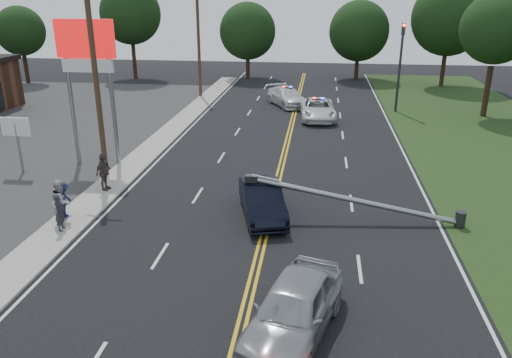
# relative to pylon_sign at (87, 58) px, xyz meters

# --- Properties ---
(ground) EXTENTS (120.00, 120.00, 0.00)m
(ground) POSITION_rel_pylon_sign_xyz_m (10.50, -14.00, -6.00)
(ground) COLOR black
(ground) RESTS_ON ground
(sidewalk) EXTENTS (1.80, 70.00, 0.12)m
(sidewalk) POSITION_rel_pylon_sign_xyz_m (2.10, -4.00, -5.94)
(sidewalk) COLOR #9F9A90
(sidewalk) RESTS_ON ground
(centerline_yellow) EXTENTS (0.36, 80.00, 0.00)m
(centerline_yellow) POSITION_rel_pylon_sign_xyz_m (10.50, -4.00, -5.99)
(centerline_yellow) COLOR gold
(centerline_yellow) RESTS_ON ground
(pylon_sign) EXTENTS (3.20, 0.35, 8.00)m
(pylon_sign) POSITION_rel_pylon_sign_xyz_m (0.00, 0.00, 0.00)
(pylon_sign) COLOR gray
(pylon_sign) RESTS_ON ground
(small_sign) EXTENTS (1.60, 0.14, 3.10)m
(small_sign) POSITION_rel_pylon_sign_xyz_m (-3.50, -2.00, -3.66)
(small_sign) COLOR gray
(small_sign) RESTS_ON ground
(traffic_signal) EXTENTS (0.28, 0.41, 7.05)m
(traffic_signal) POSITION_rel_pylon_sign_xyz_m (18.80, 16.00, -1.79)
(traffic_signal) COLOR #2D2D30
(traffic_signal) RESTS_ON ground
(fallen_streetlight) EXTENTS (9.36, 0.44, 1.91)m
(fallen_streetlight) POSITION_rel_pylon_sign_xyz_m (14.69, -6.00, -5.08)
(fallen_streetlight) COLOR #2D2D30
(fallen_streetlight) RESTS_ON ground
(utility_pole_mid) EXTENTS (1.60, 0.28, 10.00)m
(utility_pole_mid) POSITION_rel_pylon_sign_xyz_m (1.30, -2.00, -0.91)
(utility_pole_mid) COLOR #382619
(utility_pole_mid) RESTS_ON ground
(utility_pole_far) EXTENTS (1.60, 0.28, 10.00)m
(utility_pole_far) POSITION_rel_pylon_sign_xyz_m (1.30, 20.00, -0.91)
(utility_pole_far) COLOR #382619
(utility_pole_far) RESTS_ON ground
(tree_4) EXTENTS (5.13, 5.13, 8.04)m
(tree_4) POSITION_rel_pylon_sign_xyz_m (-19.28, 25.29, -0.54)
(tree_4) COLOR black
(tree_4) RESTS_ON ground
(tree_5) EXTENTS (6.66, 6.66, 10.43)m
(tree_5) POSITION_rel_pylon_sign_xyz_m (-8.67, 29.75, 1.09)
(tree_5) COLOR black
(tree_5) RESTS_ON ground
(tree_6) EXTENTS (6.29, 6.29, 8.37)m
(tree_6) POSITION_rel_pylon_sign_xyz_m (4.15, 31.55, -0.78)
(tree_6) COLOR black
(tree_6) RESTS_ON ground
(tree_7) EXTENTS (6.60, 6.60, 8.58)m
(tree_7) POSITION_rel_pylon_sign_xyz_m (16.51, 32.53, -0.72)
(tree_7) COLOR black
(tree_7) RESTS_ON ground
(tree_8) EXTENTS (7.59, 7.59, 10.69)m
(tree_8) POSITION_rel_pylon_sign_xyz_m (25.17, 28.94, 0.89)
(tree_8) COLOR black
(tree_8) RESTS_ON ground
(tree_9) EXTENTS (5.41, 5.41, 9.49)m
(tree_9) POSITION_rel_pylon_sign_xyz_m (25.56, 15.23, 0.76)
(tree_9) COLOR black
(tree_9) RESTS_ON ground
(crashed_sedan) EXTENTS (2.78, 4.90, 1.53)m
(crashed_sedan) POSITION_rel_pylon_sign_xyz_m (10.20, -5.96, -5.23)
(crashed_sedan) COLOR black
(crashed_sedan) RESTS_ON ground
(waiting_sedan) EXTENTS (3.29, 5.35, 1.70)m
(waiting_sedan) POSITION_rel_pylon_sign_xyz_m (12.03, -13.93, -5.15)
(waiting_sedan) COLOR #95979C
(waiting_sedan) RESTS_ON ground
(emergency_a) EXTENTS (2.95, 5.75, 1.55)m
(emergency_a) POSITION_rel_pylon_sign_xyz_m (12.40, 12.55, -5.22)
(emergency_a) COLOR silver
(emergency_a) RESTS_ON ground
(emergency_b) EXTENTS (4.43, 5.76, 1.56)m
(emergency_b) POSITION_rel_pylon_sign_xyz_m (9.67, 17.23, -5.22)
(emergency_b) COLOR silver
(emergency_b) RESTS_ON ground
(bystander_a) EXTENTS (0.42, 0.60, 1.57)m
(bystander_a) POSITION_rel_pylon_sign_xyz_m (2.20, -8.61, -5.09)
(bystander_a) COLOR #282830
(bystander_a) RESTS_ON sidewalk
(bystander_b) EXTENTS (0.99, 1.11, 1.89)m
(bystander_b) POSITION_rel_pylon_sign_xyz_m (1.91, -7.86, -4.93)
(bystander_b) COLOR #AFAFB4
(bystander_b) RESTS_ON sidewalk
(bystander_c) EXTENTS (0.62, 1.05, 1.60)m
(bystander_c) POSITION_rel_pylon_sign_xyz_m (1.75, -7.41, -5.08)
(bystander_c) COLOR #1A1A41
(bystander_c) RESTS_ON sidewalk
(bystander_d) EXTENTS (0.66, 1.16, 1.86)m
(bystander_d) POSITION_rel_pylon_sign_xyz_m (2.15, -4.12, -4.95)
(bystander_d) COLOR #4F423F
(bystander_d) RESTS_ON sidewalk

